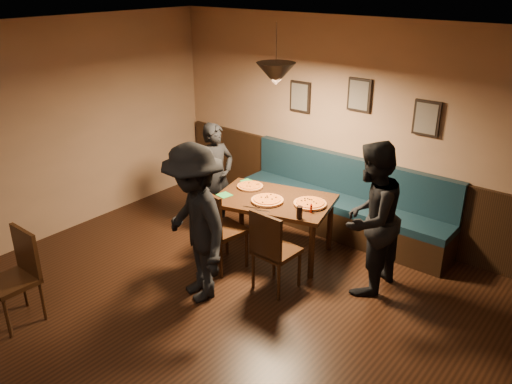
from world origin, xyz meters
TOP-DOWN VIEW (x-y plane):
  - floor at (0.00, 0.00)m, footprint 7.00×7.00m
  - ceiling at (0.00, 0.00)m, footprint 7.00×7.00m
  - wall_back at (0.00, 3.50)m, footprint 6.00×0.00m
  - wainscot at (0.00, 3.47)m, footprint 5.88×0.06m
  - booth_bench at (0.00, 3.20)m, footprint 3.00×0.60m
  - picture_left at (-0.90, 3.47)m, footprint 0.32×0.04m
  - picture_center at (0.00, 3.47)m, footprint 0.32×0.04m
  - picture_right at (0.90, 3.47)m, footprint 0.32×0.04m
  - pendant_lamp at (-0.38, 2.20)m, footprint 0.44×0.44m
  - dining_table at (-0.38, 2.20)m, footprint 1.58×1.23m
  - chair_near_left at (-0.65, 1.57)m, footprint 0.52×0.52m
  - chair_near_right at (0.12, 1.60)m, footprint 0.45×0.45m
  - diner_left at (-1.39, 2.25)m, footprint 0.44×0.60m
  - diner_right at (0.90, 2.21)m, footprint 0.67×0.85m
  - diner_front at (-0.46, 0.93)m, footprint 1.29×1.02m
  - pizza_a at (-0.83, 2.29)m, footprint 0.39×0.39m
  - pizza_b at (-0.38, 2.07)m, footprint 0.44×0.44m
  - pizza_c at (0.07, 2.31)m, footprint 0.44×0.44m
  - soda_glass at (0.17, 1.94)m, footprint 0.07×0.07m
  - tabasco_bottle at (0.19, 2.15)m, footprint 0.03×0.03m
  - napkin_a at (-1.00, 2.42)m, footprint 0.15×0.15m
  - napkin_b at (-0.92, 1.90)m, footprint 0.18×0.18m
  - cutlery_set at (-0.36, 1.82)m, footprint 0.19×0.09m
  - cafe_chair_far at (-1.55, -0.55)m, footprint 0.44×0.44m

SIDE VIEW (x-z plane):
  - floor at x=0.00m, z-range 0.00..0.00m
  - dining_table at x=-0.38m, z-range 0.00..0.75m
  - chair_near_right at x=0.12m, z-range 0.00..0.97m
  - cafe_chair_far at x=-1.55m, z-range 0.00..0.98m
  - wainscot at x=0.00m, z-range 0.00..1.00m
  - booth_bench at x=0.00m, z-range 0.00..1.00m
  - chair_near_left at x=-0.65m, z-range 0.00..1.02m
  - cutlery_set at x=-0.36m, z-range 0.75..0.75m
  - napkin_a at x=-1.00m, z-range 0.75..0.75m
  - napkin_b at x=-0.92m, z-range 0.75..0.75m
  - diner_left at x=-1.39m, z-range 0.00..1.50m
  - pizza_a at x=-0.83m, z-range 0.75..0.79m
  - pizza_b at x=-0.38m, z-range 0.75..0.79m
  - pizza_c at x=0.07m, z-range 0.75..0.79m
  - tabasco_bottle at x=0.19m, z-range 0.75..0.87m
  - soda_glass at x=0.17m, z-range 0.75..0.89m
  - diner_right at x=0.90m, z-range 0.00..1.72m
  - diner_front at x=-0.46m, z-range 0.00..1.74m
  - wall_back at x=0.00m, z-range -1.60..4.40m
  - picture_left at x=-0.90m, z-range 1.49..1.91m
  - picture_right at x=0.90m, z-range 1.49..1.91m
  - picture_center at x=0.00m, z-range 1.64..2.06m
  - pendant_lamp at x=-0.38m, z-range 2.12..2.38m
  - ceiling at x=0.00m, z-range 2.80..2.80m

